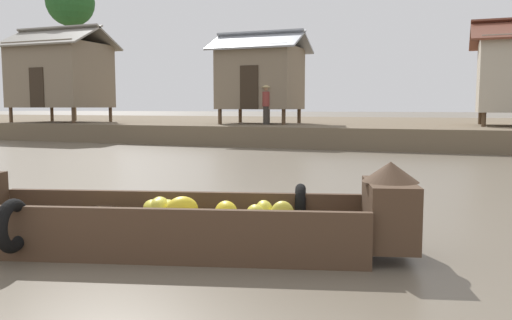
{
  "coord_description": "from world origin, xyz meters",
  "views": [
    {
      "loc": [
        2.43,
        -0.61,
        1.49
      ],
      "look_at": [
        -0.58,
        7.25,
        0.63
      ],
      "focal_mm": 36.58,
      "sensor_mm": 36.0,
      "label": 1
    }
  ],
  "objects_px": {
    "stilt_house_mid_left": "(260,77)",
    "stilt_house_left": "(60,75)",
    "banana_boat": "(170,219)",
    "vendor_person": "(267,102)",
    "palm_tree_near": "(70,3)"
  },
  "relations": [
    {
      "from": "stilt_house_left",
      "to": "palm_tree_near",
      "type": "height_order",
      "value": "palm_tree_near"
    },
    {
      "from": "stilt_house_mid_left",
      "to": "banana_boat",
      "type": "bearing_deg",
      "value": -72.57
    },
    {
      "from": "palm_tree_near",
      "to": "banana_boat",
      "type": "bearing_deg",
      "value": -47.76
    },
    {
      "from": "palm_tree_near",
      "to": "vendor_person",
      "type": "relative_size",
      "value": 4.56
    },
    {
      "from": "banana_boat",
      "to": "stilt_house_mid_left",
      "type": "xyz_separation_m",
      "value": [
        -5.29,
        16.86,
        2.47
      ]
    },
    {
      "from": "banana_boat",
      "to": "stilt_house_left",
      "type": "distance_m",
      "value": 21.8
    },
    {
      "from": "stilt_house_left",
      "to": "vendor_person",
      "type": "xyz_separation_m",
      "value": [
        10.48,
        0.05,
        -1.35
      ]
    },
    {
      "from": "stilt_house_left",
      "to": "banana_boat",
      "type": "bearing_deg",
      "value": -45.95
    },
    {
      "from": "stilt_house_left",
      "to": "stilt_house_mid_left",
      "type": "height_order",
      "value": "stilt_house_left"
    },
    {
      "from": "stilt_house_left",
      "to": "palm_tree_near",
      "type": "relative_size",
      "value": 0.63
    },
    {
      "from": "banana_boat",
      "to": "vendor_person",
      "type": "distance_m",
      "value": 16.31
    },
    {
      "from": "banana_boat",
      "to": "palm_tree_near",
      "type": "bearing_deg",
      "value": 132.24
    },
    {
      "from": "stilt_house_mid_left",
      "to": "stilt_house_left",
      "type": "bearing_deg",
      "value": -172.35
    },
    {
      "from": "banana_boat",
      "to": "palm_tree_near",
      "type": "distance_m",
      "value": 25.68
    },
    {
      "from": "banana_boat",
      "to": "stilt_house_left",
      "type": "xyz_separation_m",
      "value": [
        -15.04,
        15.55,
        2.71
      ]
    }
  ]
}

